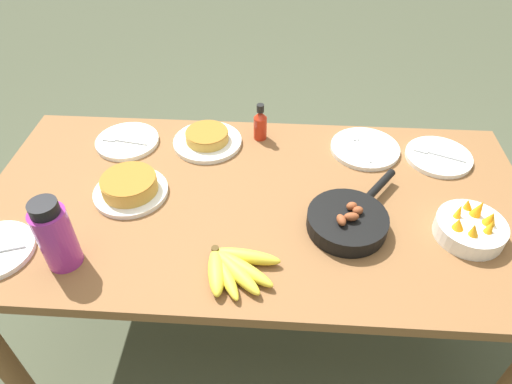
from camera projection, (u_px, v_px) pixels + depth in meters
The scene contains 12 objects.
ground_plane at pixel (256, 331), 1.89m from camera, with size 14.00×14.00×0.00m, color #474C38.
dining_table at pixel (256, 222), 1.45m from camera, with size 1.67×0.83×0.75m.
banana_bunch at pixel (233, 268), 1.17m from camera, with size 0.20×0.18×0.04m.
skillet at pixel (348, 221), 1.28m from camera, with size 0.28×0.34×0.08m.
frittata_plate_center at pixel (207, 139), 1.58m from camera, with size 0.24×0.24×0.05m.
frittata_plate_side at pixel (130, 187), 1.39m from camera, with size 0.23×0.23×0.06m.
empty_plate_near_front at pixel (365, 148), 1.56m from camera, with size 0.23×0.23×0.02m.
empty_plate_far_left at pixel (438, 157), 1.53m from camera, with size 0.22×0.22×0.02m.
empty_plate_mid_edge at pixel (127, 141), 1.59m from camera, with size 0.22×0.22×0.02m.
fruit_bowl_mango at pixel (471, 227), 1.26m from camera, with size 0.19×0.19×0.11m.
water_bottle at pixel (55, 235), 1.14m from camera, with size 0.09×0.09×0.21m.
hot_sauce_bottle at pixel (260, 124), 1.58m from camera, with size 0.05×0.05×0.14m.
Camera 1 is at (0.06, -1.01, 1.69)m, focal length 32.00 mm.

